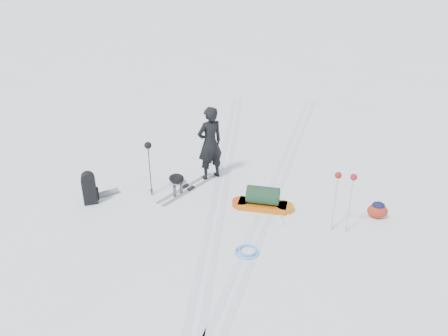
{
  "coord_description": "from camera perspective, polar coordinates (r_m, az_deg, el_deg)",
  "views": [
    {
      "loc": [
        1.51,
        -8.57,
        5.37
      ],
      "look_at": [
        0.12,
        0.34,
        0.95
      ],
      "focal_mm": 35.0,
      "sensor_mm": 36.0,
      "label": 1
    }
  ],
  "objects": [
    {
      "name": "stuff_sack",
      "position": [
        11.43,
        -6.23,
        -1.36
      ],
      "size": [
        0.49,
        0.43,
        0.25
      ],
      "rotation": [
        0.0,
        0.0,
        -0.38
      ],
      "color": "black",
      "rests_on": "ground"
    },
    {
      "name": "touring_skis_white",
      "position": [
        10.4,
        7.44,
        -5.11
      ],
      "size": [
        0.64,
        1.59,
        0.06
      ],
      "rotation": [
        0.0,
        0.0,
        -1.31
      ],
      "color": "silver",
      "rests_on": "ground"
    },
    {
      "name": "ski_poles_silver",
      "position": [
        9.25,
        15.53,
        -1.91
      ],
      "size": [
        0.44,
        0.17,
        1.4
      ],
      "rotation": [
        0.0,
        0.0,
        0.05
      ],
      "color": "silver",
      "rests_on": "ground"
    },
    {
      "name": "touring_skis_grey",
      "position": [
        11.16,
        -4.73,
        -2.63
      ],
      "size": [
        1.22,
        1.92,
        0.07
      ],
      "rotation": [
        0.0,
        0.0,
        1.08
      ],
      "color": "gray",
      "rests_on": "ground"
    },
    {
      "name": "ski_tracks",
      "position": [
        10.9,
        3.0,
        -3.41
      ],
      "size": [
        3.38,
        17.97,
        0.01
      ],
      "color": "silver",
      "rests_on": "ground"
    },
    {
      "name": "ground",
      "position": [
        10.22,
        -0.96,
        -5.56
      ],
      "size": [
        200.0,
        200.0,
        0.0
      ],
      "primitive_type": "plane",
      "color": "white",
      "rests_on": "ground"
    },
    {
      "name": "thermos_pair",
      "position": [
        10.84,
        -6.05,
        -2.85
      ],
      "size": [
        0.21,
        0.3,
        0.31
      ],
      "rotation": [
        0.0,
        0.0,
        0.29
      ],
      "color": "#515358",
      "rests_on": "ground"
    },
    {
      "name": "ski_poles_black",
      "position": [
        10.52,
        -9.85,
        2.08
      ],
      "size": [
        0.17,
        0.2,
        1.41
      ],
      "rotation": [
        0.0,
        0.0,
        -0.28
      ],
      "color": "black",
      "rests_on": "ground"
    },
    {
      "name": "skier",
      "position": [
        11.27,
        -1.85,
        3.23
      ],
      "size": [
        0.85,
        0.83,
        1.97
      ],
      "primitive_type": "imported",
      "rotation": [
        0.0,
        0.0,
        3.86
      ],
      "color": "black",
      "rests_on": "ground"
    },
    {
      "name": "pulk_sled",
      "position": [
        10.24,
        5.08,
        -4.21
      ],
      "size": [
        1.48,
        0.55,
        0.56
      ],
      "rotation": [
        0.0,
        0.0,
        -0.07
      ],
      "color": "#CF5A0C",
      "rests_on": "ground"
    },
    {
      "name": "rope_coil",
      "position": [
        8.89,
        3.03,
        -10.81
      ],
      "size": [
        0.57,
        0.57,
        0.06
      ],
      "rotation": [
        0.0,
        0.0,
        0.17
      ],
      "color": "#62A8EF",
      "rests_on": "ground"
    },
    {
      "name": "small_daypack",
      "position": [
        10.47,
        19.43,
        -5.19
      ],
      "size": [
        0.56,
        0.52,
        0.39
      ],
      "rotation": [
        0.0,
        0.0,
        -0.5
      ],
      "color": "maroon",
      "rests_on": "ground"
    },
    {
      "name": "expedition_rucksack",
      "position": [
        10.84,
        -16.91,
        -2.54
      ],
      "size": [
        0.68,
        0.81,
        0.81
      ],
      "rotation": [
        0.0,
        0.0,
        0.44
      ],
      "color": "black",
      "rests_on": "ground"
    }
  ]
}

